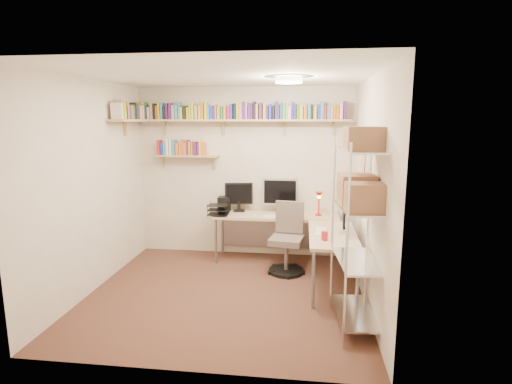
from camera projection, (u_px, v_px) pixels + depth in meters
ground at (226, 294)px, 4.73m from camera, size 3.20×3.20×0.00m
room_shell at (224, 163)px, 4.45m from camera, size 3.24×3.04×2.52m
wall_shelves at (213, 120)px, 5.68m from camera, size 3.12×1.09×0.80m
corner_desk at (281, 219)px, 5.50m from camera, size 1.97×1.79×1.19m
office_chair at (287, 243)px, 5.36m from camera, size 0.50×0.51×0.94m
wire_rack at (360, 192)px, 3.76m from camera, size 0.46×0.83×1.97m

